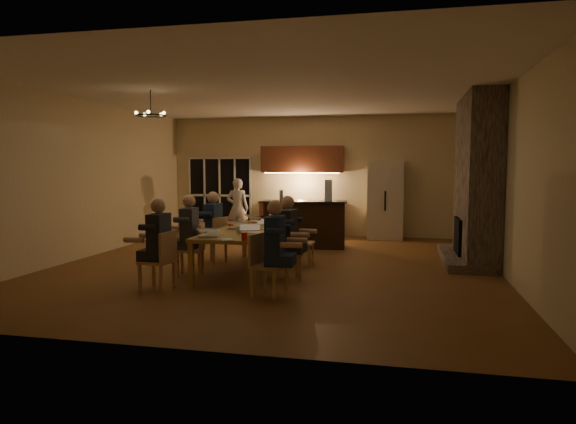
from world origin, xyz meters
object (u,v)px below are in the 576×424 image
at_px(mug_front, 238,229).
at_px(plate_near, 256,233).
at_px(chair_right_far, 301,242).
at_px(plate_far, 283,225).
at_px(laptop_c, 238,222).
at_px(person_right_mid, 288,238).
at_px(bar_island, 305,224).
at_px(plate_left, 215,235).
at_px(chair_left_near, 157,261).
at_px(laptop_a, 209,229).
at_px(chandelier, 151,116).
at_px(laptop_b, 250,229).
at_px(dining_table, 248,250).
at_px(standing_person, 238,208).
at_px(person_left_near, 159,244).
at_px(bar_blender, 328,190).
at_px(chair_right_mid, 288,252).
at_px(redcup_near, 244,237).
at_px(laptop_e, 257,216).
at_px(mug_mid, 263,223).
at_px(person_right_near, 275,248).
at_px(person_left_mid, 189,235).
at_px(person_left_far, 213,227).
at_px(bar_bottle, 281,195).
at_px(mug_back, 239,221).
at_px(refrigerator, 386,200).
at_px(chair_right_near, 269,265).
at_px(chair_left_mid, 190,249).
at_px(redcup_mid, 231,223).
at_px(laptop_f, 276,218).
at_px(can_cola, 261,218).
at_px(laptop_d, 264,223).

relative_size(mug_front, plate_near, 0.38).
bearing_deg(chair_right_far, plate_far, 81.37).
bearing_deg(laptop_c, person_right_mid, 155.76).
distance_m(bar_island, plate_left, 3.83).
height_order(chair_left_near, laptop_a, laptop_a).
bearing_deg(mug_front, chair_left_near, -125.27).
distance_m(chandelier, laptop_b, 2.83).
relative_size(dining_table, standing_person, 1.84).
height_order(person_left_near, bar_blender, bar_blender).
bearing_deg(chair_right_mid, dining_table, 41.01).
bearing_deg(redcup_near, laptop_e, 101.76).
relative_size(person_left_near, chandelier, 2.62).
height_order(mug_mid, plate_far, mug_mid).
height_order(person_left_near, person_right_near, same).
distance_m(person_left_mid, person_left_far, 1.10).
relative_size(chair_left_near, laptop_b, 2.78).
bearing_deg(bar_bottle, mug_back, -99.25).
bearing_deg(dining_table, refrigerator, 64.48).
relative_size(plate_near, plate_far, 1.13).
bearing_deg(chair_left_near, chair_right_near, 96.47).
xyz_separation_m(refrigerator, chair_left_mid, (-3.11, -5.27, -0.55)).
xyz_separation_m(dining_table, plate_far, (0.47, 0.72, 0.38)).
xyz_separation_m(chair_right_mid, person_left_near, (-1.72, -1.15, 0.24)).
bearing_deg(redcup_mid, laptop_f, 39.09).
distance_m(person_left_near, person_right_mid, 2.06).
relative_size(refrigerator, laptop_c, 6.25).
distance_m(laptop_f, plate_near, 1.55).
height_order(person_left_far, redcup_near, person_left_far).
height_order(person_right_near, can_cola, person_right_near).
distance_m(bar_island, laptop_e, 1.84).
bearing_deg(laptop_d, redcup_near, -73.90).
bearing_deg(laptop_f, redcup_mid, -146.56).
xyz_separation_m(laptop_b, redcup_mid, (-0.76, 1.31, -0.05)).
bearing_deg(chair_right_far, plate_near, 156.62).
relative_size(laptop_d, mug_back, 3.20).
distance_m(person_left_mid, plate_left, 0.70).
bearing_deg(laptop_f, laptop_e, 155.20).
relative_size(chair_right_mid, plate_left, 3.24).
xyz_separation_m(chandelier, laptop_d, (2.00, 0.24, -1.89)).
distance_m(dining_table, chair_right_near, 1.84).
height_order(person_left_mid, mug_back, person_left_mid).
bearing_deg(bar_island, chair_left_near, -112.55).
distance_m(chair_right_mid, standing_person, 5.13).
bearing_deg(person_right_mid, can_cola, 31.79).
xyz_separation_m(laptop_d, redcup_near, (0.07, -1.40, -0.05)).
distance_m(chair_left_near, person_right_near, 1.84).
bearing_deg(chair_right_mid, chair_left_near, 104.91).
bearing_deg(dining_table, person_right_mid, -31.20).
xyz_separation_m(refrigerator, standing_person, (-3.77, -0.65, -0.22)).
distance_m(chair_left_near, chair_right_mid, 2.11).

